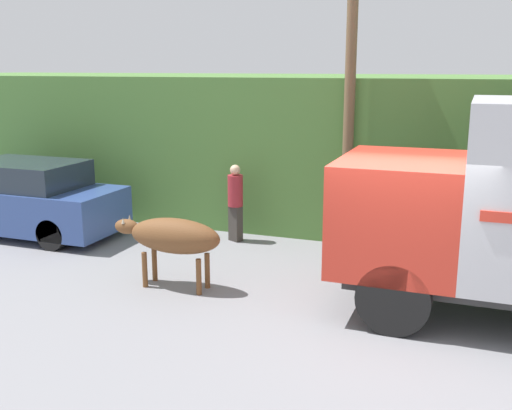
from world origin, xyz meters
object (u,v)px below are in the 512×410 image
brown_cow (173,236)px  utility_pole (350,90)px  parked_suv (23,199)px  pedestrian_on_hill (235,199)px

brown_cow → utility_pole: (2.23, 3.40, 2.35)m
parked_suv → utility_pole: (6.95, 1.61, 2.45)m
pedestrian_on_hill → utility_pole: (2.31, 0.43, 2.33)m
brown_cow → pedestrian_on_hill: (-0.08, 2.97, 0.02)m
parked_suv → pedestrian_on_hill: (4.65, 1.17, 0.12)m
brown_cow → pedestrian_on_hill: 2.97m
parked_suv → utility_pole: utility_pole is taller
brown_cow → pedestrian_on_hill: bearing=94.1°
parked_suv → brown_cow: bearing=-22.7°
pedestrian_on_hill → utility_pole: 3.31m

